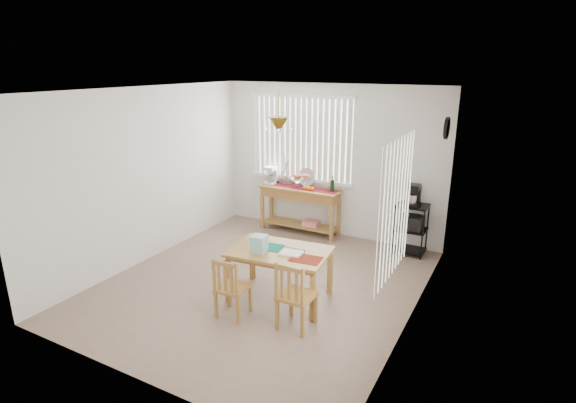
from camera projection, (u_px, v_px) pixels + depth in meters
The scene contains 10 objects.
ground at pixel (263, 284), 6.20m from camera, with size 4.00×4.50×0.01m, color #8F7260.
room_shell at pixel (261, 163), 5.71m from camera, with size 4.20×4.70×2.70m.
sideboard at pixel (300, 199), 7.92m from camera, with size 1.46×0.41×0.82m.
sideboard_items at pixel (288, 179), 7.95m from camera, with size 1.38×0.34×0.63m.
wire_cart at pixel (411, 224), 7.05m from camera, with size 0.48×0.38×0.81m.
cart_items at pixel (414, 195), 6.91m from camera, with size 0.19×0.23×0.33m.
dining_table at pixel (280, 256), 5.66m from camera, with size 1.31×0.92×0.66m.
table_items at pixel (267, 246), 5.56m from camera, with size 0.99×0.43×0.21m.
chair_left at pixel (231, 288), 5.29m from camera, with size 0.38×0.38×0.76m.
chair_right at pixel (295, 296), 5.04m from camera, with size 0.39×0.39×0.83m.
Camera 1 is at (2.96, -4.75, 2.91)m, focal length 28.00 mm.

